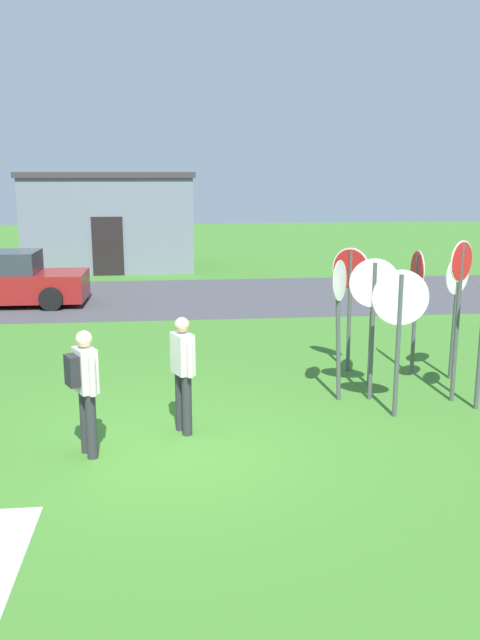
{
  "coord_description": "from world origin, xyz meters",
  "views": [
    {
      "loc": [
        0.1,
        -8.46,
        3.66
      ],
      "look_at": [
        1.18,
        2.05,
        1.3
      ],
      "focal_mm": 37.35,
      "sensor_mm": 36.0,
      "label": 1
    }
  ],
  "objects_px": {
    "person_holding_notes": "(85,384)",
    "stop_sign_far_back": "(416,291)",
    "stop_sign_tallest": "(456,296)",
    "person_on_left": "(183,369)",
    "stop_sign_rear_left": "(373,304)",
    "stop_sign_rear_right": "(372,309)",
    "stop_sign_center_cluster": "(459,296)",
    "parked_car_on_street": "(5,281)",
    "stop_sign_leaning_right": "(339,308)",
    "stop_sign_nearest": "(399,317)",
    "stop_sign_leaning_left": "(350,287)"
  },
  "relations": [
    {
      "from": "stop_sign_nearest",
      "to": "stop_sign_far_back",
      "type": "distance_m",
      "value": 2.28
    },
    {
      "from": "stop_sign_far_back",
      "to": "person_holding_notes",
      "type": "bearing_deg",
      "value": -151.19
    },
    {
      "from": "parked_car_on_street",
      "to": "stop_sign_leaning_left",
      "type": "distance_m",
      "value": 10.7
    },
    {
      "from": "stop_sign_leaning_right",
      "to": "person_on_left",
      "type": "bearing_deg",
      "value": -155.02
    },
    {
      "from": "person_holding_notes",
      "to": "stop_sign_center_cluster",
      "type": "bearing_deg",
      "value": 15.52
    },
    {
      "from": "parked_car_on_street",
      "to": "stop_sign_leaning_right",
      "type": "height_order",
      "value": "stop_sign_leaning_right"
    },
    {
      "from": "stop_sign_tallest",
      "to": "person_holding_notes",
      "type": "distance_m",
      "value": 6.73
    },
    {
      "from": "stop_sign_center_cluster",
      "to": "stop_sign_leaning_left",
      "type": "bearing_deg",
      "value": 125.05
    },
    {
      "from": "stop_sign_tallest",
      "to": "stop_sign_center_cluster",
      "type": "bearing_deg",
      "value": -111.92
    },
    {
      "from": "stop_sign_center_cluster",
      "to": "person_holding_notes",
      "type": "relative_size",
      "value": 1.55
    },
    {
      "from": "stop_sign_nearest",
      "to": "person_holding_notes",
      "type": "height_order",
      "value": "stop_sign_nearest"
    },
    {
      "from": "stop_sign_nearest",
      "to": "person_holding_notes",
      "type": "distance_m",
      "value": 4.64
    },
    {
      "from": "stop_sign_center_cluster",
      "to": "stop_sign_rear_right",
      "type": "xyz_separation_m",
      "value": [
        -1.11,
        0.92,
        -0.37
      ]
    },
    {
      "from": "stop_sign_tallest",
      "to": "stop_sign_rear_right",
      "type": "relative_size",
      "value": 1.1
    },
    {
      "from": "stop_sign_nearest",
      "to": "person_on_left",
      "type": "relative_size",
      "value": 1.34
    },
    {
      "from": "stop_sign_tallest",
      "to": "stop_sign_leaning_left",
      "type": "distance_m",
      "value": 1.85
    },
    {
      "from": "stop_sign_leaning_left",
      "to": "person_holding_notes",
      "type": "relative_size",
      "value": 1.37
    },
    {
      "from": "parked_car_on_street",
      "to": "person_on_left",
      "type": "relative_size",
      "value": 2.55
    },
    {
      "from": "stop_sign_rear_left",
      "to": "stop_sign_far_back",
      "type": "distance_m",
      "value": 1.69
    },
    {
      "from": "stop_sign_center_cluster",
      "to": "stop_sign_far_back",
      "type": "distance_m",
      "value": 1.48
    },
    {
      "from": "stop_sign_leaning_right",
      "to": "person_holding_notes",
      "type": "distance_m",
      "value": 4.26
    },
    {
      "from": "stop_sign_center_cluster",
      "to": "person_on_left",
      "type": "height_order",
      "value": "stop_sign_center_cluster"
    },
    {
      "from": "parked_car_on_street",
      "to": "stop_sign_tallest",
      "type": "relative_size",
      "value": 1.93
    },
    {
      "from": "stop_sign_tallest",
      "to": "person_holding_notes",
      "type": "relative_size",
      "value": 1.32
    },
    {
      "from": "stop_sign_rear_left",
      "to": "stop_sign_rear_right",
      "type": "height_order",
      "value": "stop_sign_rear_left"
    },
    {
      "from": "stop_sign_rear_left",
      "to": "stop_sign_leaning_right",
      "type": "distance_m",
      "value": 0.56
    },
    {
      "from": "person_holding_notes",
      "to": "stop_sign_far_back",
      "type": "bearing_deg",
      "value": 28.81
    },
    {
      "from": "stop_sign_rear_left",
      "to": "stop_sign_tallest",
      "type": "xyz_separation_m",
      "value": [
        1.78,
        0.93,
        -0.09
      ]
    },
    {
      "from": "stop_sign_leaning_left",
      "to": "stop_sign_tallest",
      "type": "bearing_deg",
      "value": -20.46
    },
    {
      "from": "stop_sign_rear_right",
      "to": "stop_sign_leaning_left",
      "type": "height_order",
      "value": "stop_sign_leaning_left"
    },
    {
      "from": "stop_sign_nearest",
      "to": "stop_sign_far_back",
      "type": "bearing_deg",
      "value": 63.63
    },
    {
      "from": "stop_sign_tallest",
      "to": "person_holding_notes",
      "type": "xyz_separation_m",
      "value": [
        -6.13,
        -2.73,
        -0.53
      ]
    },
    {
      "from": "parked_car_on_street",
      "to": "stop_sign_far_back",
      "type": "height_order",
      "value": "stop_sign_far_back"
    },
    {
      "from": "stop_sign_leaning_right",
      "to": "person_on_left",
      "type": "xyz_separation_m",
      "value": [
        -2.52,
        -1.17,
        -0.59
      ]
    },
    {
      "from": "stop_sign_center_cluster",
      "to": "stop_sign_rear_left",
      "type": "bearing_deg",
      "value": 170.04
    },
    {
      "from": "parked_car_on_street",
      "to": "stop_sign_center_cluster",
      "type": "xyz_separation_m",
      "value": [
        9.15,
        -8.99,
        1.06
      ]
    },
    {
      "from": "stop_sign_tallest",
      "to": "person_on_left",
      "type": "xyz_separation_m",
      "value": [
        -4.85,
        -2.06,
        -0.56
      ]
    },
    {
      "from": "stop_sign_tallest",
      "to": "stop_sign_far_back",
      "type": "distance_m",
      "value": 0.69
    },
    {
      "from": "stop_sign_leaning_right",
      "to": "stop_sign_nearest",
      "type": "bearing_deg",
      "value": -50.9
    },
    {
      "from": "stop_sign_nearest",
      "to": "stop_sign_leaning_right",
      "type": "height_order",
      "value": "stop_sign_leaning_right"
    },
    {
      "from": "stop_sign_center_cluster",
      "to": "stop_sign_far_back",
      "type": "xyz_separation_m",
      "value": [
        -0.15,
        1.46,
        -0.18
      ]
    },
    {
      "from": "person_on_left",
      "to": "stop_sign_nearest",
      "type": "bearing_deg",
      "value": 5.53
    },
    {
      "from": "stop_sign_rear_right",
      "to": "stop_sign_tallest",
      "type": "bearing_deg",
      "value": 8.71
    },
    {
      "from": "stop_sign_rear_right",
      "to": "stop_sign_nearest",
      "type": "bearing_deg",
      "value": -91.98
    },
    {
      "from": "parked_car_on_street",
      "to": "person_on_left",
      "type": "height_order",
      "value": "person_on_left"
    },
    {
      "from": "person_holding_notes",
      "to": "stop_sign_leaning_left",
      "type": "bearing_deg",
      "value": 37.58
    },
    {
      "from": "person_on_left",
      "to": "stop_sign_far_back",
      "type": "bearing_deg",
      "value": 29.12
    },
    {
      "from": "stop_sign_rear_right",
      "to": "stop_sign_leaning_right",
      "type": "xyz_separation_m",
      "value": [
        -0.75,
        -0.65,
        0.16
      ]
    },
    {
      "from": "stop_sign_far_back",
      "to": "person_holding_notes",
      "type": "distance_m",
      "value": 6.31
    },
    {
      "from": "stop_sign_center_cluster",
      "to": "person_holding_notes",
      "type": "distance_m",
      "value": 5.92
    }
  ]
}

